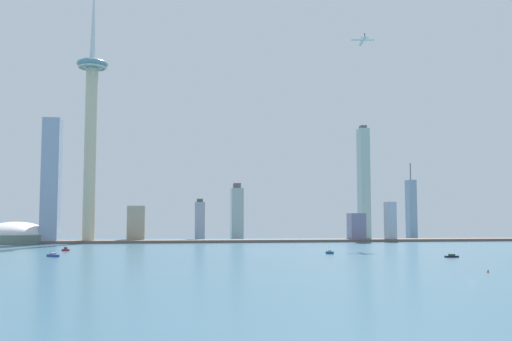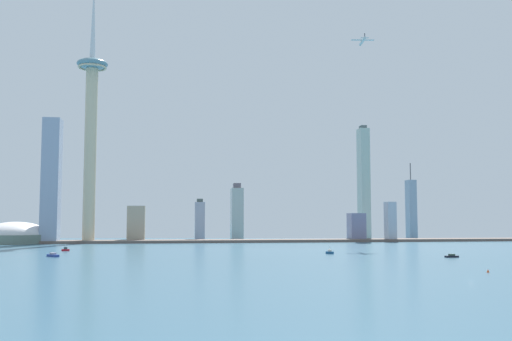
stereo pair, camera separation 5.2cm
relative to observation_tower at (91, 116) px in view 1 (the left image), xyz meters
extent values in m
plane|color=#335A70|center=(270.63, -525.36, -174.60)|extent=(6000.00, 6000.00, 0.00)
cube|color=#67574F|center=(270.63, 2.18, -172.72)|extent=(804.78, 45.59, 3.77)
cylinder|color=beige|center=(0.00, 0.00, -50.28)|extent=(16.51, 16.51, 248.64)
ellipsoid|color=slate|center=(0.00, 0.00, 74.03)|extent=(42.63, 42.63, 14.19)
torus|color=beige|center=(0.00, 0.00, 69.07)|extent=(39.08, 39.08, 2.84)
cone|color=silver|center=(0.00, 0.00, 142.71)|extent=(8.25, 8.25, 123.15)
cylinder|color=slate|center=(-95.82, 5.25, -168.59)|extent=(88.78, 88.78, 12.02)
ellipsoid|color=silver|center=(-95.82, 5.25, -162.58)|extent=(84.34, 84.34, 34.20)
cube|color=#A4B2C6|center=(431.25, -0.07, -145.61)|extent=(13.06, 18.24, 57.98)
cube|color=#91A0BB|center=(-49.83, -3.90, -89.99)|extent=(22.78, 27.63, 169.22)
cube|color=#9EBAB2|center=(415.78, 70.84, -85.87)|extent=(14.69, 23.35, 177.47)
cube|color=#525F61|center=(415.78, 70.84, 5.47)|extent=(8.82, 14.01, 5.22)
cube|color=#9BB0AF|center=(214.77, 96.46, -133.83)|extent=(18.56, 26.88, 81.54)
cube|color=#645964|center=(214.77, 96.46, -89.14)|extent=(11.14, 16.13, 7.83)
cube|color=#A29985|center=(62.10, 29.13, -148.83)|extent=(24.91, 21.60, 51.55)
cube|color=#919EB5|center=(154.17, 58.66, -145.52)|extent=(14.61, 16.61, 58.16)
cube|color=#4C5854|center=(154.17, 58.66, -113.93)|extent=(8.76, 9.97, 5.04)
cube|color=slate|center=(385.35, 18.42, -153.92)|extent=(22.69, 24.29, 41.37)
cube|color=#7F99B3|center=(513.58, 114.65, -125.31)|extent=(13.17, 19.04, 98.59)
cylinder|color=#4C4C51|center=(513.58, 114.65, -61.45)|extent=(1.60, 1.60, 29.12)
cube|color=red|center=(3.71, -196.41, -173.63)|extent=(8.03, 2.91, 1.95)
cube|color=#303F41|center=(3.71, -196.41, -171.60)|extent=(3.60, 1.80, 2.09)
cylinder|color=silver|center=(3.71, -196.41, -168.93)|extent=(0.24, 0.24, 3.25)
cube|color=black|center=(348.98, -349.17, -173.83)|extent=(11.85, 4.75, 1.55)
cube|color=#314338|center=(348.98, -349.17, -172.29)|extent=(5.29, 3.11, 1.52)
cube|color=navy|center=(9.03, -290.07, -173.53)|extent=(12.62, 14.73, 2.15)
cube|color=#9C919E|center=(9.03, -290.07, -171.70)|extent=(6.45, 7.16, 1.51)
cube|color=#1F5280|center=(259.22, -284.81, -173.43)|extent=(7.15, 6.39, 2.34)
cube|color=beige|center=(259.22, -284.81, -171.38)|extent=(3.49, 3.23, 1.75)
cylinder|color=silver|center=(259.22, -284.81, -168.57)|extent=(0.24, 0.24, 3.88)
cone|color=#E54C19|center=(304.22, -483.92, -173.59)|extent=(1.73, 1.73, 2.02)
cylinder|color=#AFC8CC|center=(369.35, -68.86, 102.27)|extent=(7.13, 31.24, 3.60)
sphere|color=#AFC8CC|center=(371.13, -53.45, 102.27)|extent=(3.60, 3.60, 3.60)
cube|color=#AFC8CC|center=(369.35, -68.86, 103.89)|extent=(32.03, 7.81, 0.50)
cube|color=#AFC8CC|center=(367.86, -81.81, 102.81)|extent=(11.38, 4.19, 0.40)
cube|color=#2D333D|center=(367.86, -81.81, 106.57)|extent=(0.83, 2.98, 5.00)
camera|label=1|loc=(109.13, -822.09, -141.62)|focal=40.88mm
camera|label=2|loc=(109.18, -822.10, -141.62)|focal=40.88mm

